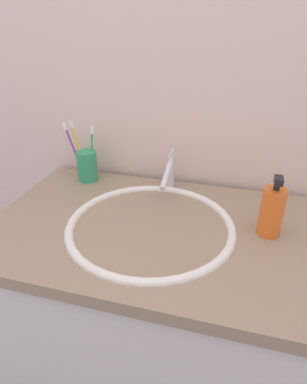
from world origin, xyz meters
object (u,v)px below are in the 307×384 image
object	(u,v)px
toothbrush_cup	(87,166)
faucet	(169,172)
toothbrush_green	(92,149)
toothbrush_purple	(73,148)
soap_dispenser	(272,211)
toothbrush_yellow	(77,146)

from	to	relation	value
toothbrush_cup	faucet	bearing A→B (deg)	-0.60
faucet	toothbrush_cup	size ratio (longest dim) A/B	1.48
toothbrush_cup	toothbrush_green	bearing A→B (deg)	59.12
faucet	toothbrush_cup	distance (m)	0.29
toothbrush_cup	toothbrush_purple	bearing A→B (deg)	-167.82
toothbrush_purple	toothbrush_cup	bearing A→B (deg)	12.18
toothbrush_cup	soap_dispenser	bearing A→B (deg)	-16.17
toothbrush_yellow	soap_dispenser	xyz separation A→B (m)	(0.63, -0.18, -0.05)
faucet	toothbrush_purple	size ratio (longest dim) A/B	0.77
toothbrush_cup	toothbrush_purple	world-z (taller)	toothbrush_purple
toothbrush_yellow	soap_dispenser	world-z (taller)	toothbrush_yellow
soap_dispenser	toothbrush_yellow	bearing A→B (deg)	164.04
faucet	toothbrush_purple	distance (m)	0.34
toothbrush_green	soap_dispenser	bearing A→B (deg)	-18.36
toothbrush_green	soap_dispenser	world-z (taller)	toothbrush_green
toothbrush_purple	faucet	bearing A→B (deg)	0.98
toothbrush_green	toothbrush_yellow	world-z (taller)	toothbrush_yellow
toothbrush_purple	soap_dispenser	distance (m)	0.66
faucet	soap_dispenser	bearing A→B (deg)	-29.00
toothbrush_yellow	faucet	bearing A→B (deg)	-1.83
toothbrush_purple	soap_dispenser	xyz separation A→B (m)	(0.64, -0.16, -0.05)
soap_dispenser	faucet	bearing A→B (deg)	151.00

